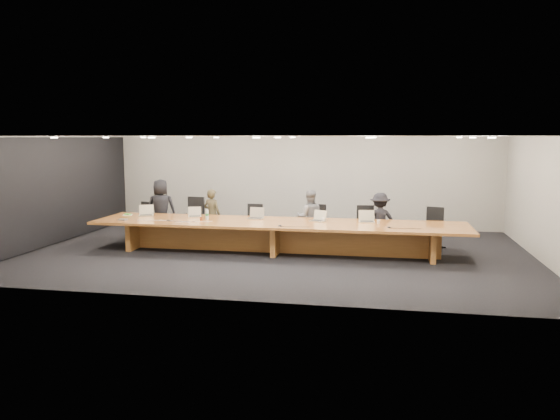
# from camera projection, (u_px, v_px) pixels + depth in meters

# --- Properties ---
(ground) EXTENTS (12.00, 12.00, 0.00)m
(ground) POSITION_uv_depth(u_px,v_px,m) (278.00, 252.00, 13.24)
(ground) COLOR black
(ground) RESTS_ON ground
(back_wall) EXTENTS (12.00, 0.02, 2.80)m
(back_wall) POSITION_uv_depth(u_px,v_px,m) (302.00, 182.00, 16.95)
(back_wall) COLOR #B1ADA1
(back_wall) RESTS_ON ground
(left_wall_panel) EXTENTS (0.08, 7.84, 2.74)m
(left_wall_panel) POSITION_uv_depth(u_px,v_px,m) (53.00, 192.00, 14.15)
(left_wall_panel) COLOR black
(left_wall_panel) RESTS_ON ground
(conference_table) EXTENTS (9.00, 1.80, 0.75)m
(conference_table) POSITION_uv_depth(u_px,v_px,m) (278.00, 231.00, 13.17)
(conference_table) COLOR brown
(conference_table) RESTS_ON ground
(chair_far_left) EXTENTS (0.65, 0.65, 0.99)m
(chair_far_left) POSITION_uv_depth(u_px,v_px,m) (143.00, 219.00, 15.21)
(chair_far_left) COLOR black
(chair_far_left) RESTS_ON ground
(chair_left) EXTENTS (0.68, 0.68, 1.17)m
(chair_left) POSITION_uv_depth(u_px,v_px,m) (192.00, 218.00, 14.91)
(chair_left) COLOR black
(chair_left) RESTS_ON ground
(chair_mid_left) EXTENTS (0.54, 0.54, 1.01)m
(chair_mid_left) POSITION_uv_depth(u_px,v_px,m) (253.00, 223.00, 14.63)
(chair_mid_left) COLOR black
(chair_mid_left) RESTS_ON ground
(chair_mid_right) EXTENTS (0.67, 0.67, 1.04)m
(chair_mid_right) POSITION_uv_depth(u_px,v_px,m) (315.00, 224.00, 14.30)
(chair_mid_right) COLOR black
(chair_mid_right) RESTS_ON ground
(chair_right) EXTENTS (0.59, 0.59, 1.05)m
(chair_right) POSITION_uv_depth(u_px,v_px,m) (366.00, 226.00, 13.99)
(chair_right) COLOR black
(chair_right) RESTS_ON ground
(chair_far_right) EXTENTS (0.66, 0.66, 1.04)m
(chair_far_right) POSITION_uv_depth(u_px,v_px,m) (433.00, 227.00, 13.75)
(chair_far_right) COLOR black
(chair_far_right) RESTS_ON ground
(person_a) EXTENTS (0.90, 0.69, 1.64)m
(person_a) POSITION_uv_depth(u_px,v_px,m) (161.00, 209.00, 14.96)
(person_a) COLOR black
(person_a) RESTS_ON ground
(person_b) EXTENTS (0.59, 0.47, 1.40)m
(person_b) POSITION_uv_depth(u_px,v_px,m) (212.00, 215.00, 14.72)
(person_b) COLOR #302B1A
(person_b) RESTS_ON ground
(person_c) EXTENTS (0.78, 0.66, 1.43)m
(person_c) POSITION_uv_depth(u_px,v_px,m) (309.00, 217.00, 14.16)
(person_c) COLOR slate
(person_c) RESTS_ON ground
(person_d) EXTENTS (0.98, 0.69, 1.39)m
(person_d) POSITION_uv_depth(u_px,v_px,m) (380.00, 220.00, 13.82)
(person_d) COLOR black
(person_d) RESTS_ON ground
(laptop_a) EXTENTS (0.44, 0.38, 0.29)m
(laptop_a) POSITION_uv_depth(u_px,v_px,m) (146.00, 210.00, 14.14)
(laptop_a) COLOR beige
(laptop_a) RESTS_ON conference_table
(laptop_b) EXTENTS (0.39, 0.34, 0.26)m
(laptop_b) POSITION_uv_depth(u_px,v_px,m) (195.00, 212.00, 13.95)
(laptop_b) COLOR #BDB090
(laptop_b) RESTS_ON conference_table
(laptop_c) EXTENTS (0.40, 0.31, 0.29)m
(laptop_c) POSITION_uv_depth(u_px,v_px,m) (255.00, 213.00, 13.61)
(laptop_c) COLOR tan
(laptop_c) RESTS_ON conference_table
(laptop_d) EXTENTS (0.42, 0.37, 0.27)m
(laptop_d) POSITION_uv_depth(u_px,v_px,m) (318.00, 216.00, 13.22)
(laptop_d) COLOR #C4B996
(laptop_d) RESTS_ON conference_table
(laptop_e) EXTENTS (0.40, 0.32, 0.29)m
(laptop_e) POSITION_uv_depth(u_px,v_px,m) (367.00, 216.00, 13.07)
(laptop_e) COLOR beige
(laptop_e) RESTS_ON conference_table
(water_bottle) EXTENTS (0.09, 0.09, 0.25)m
(water_bottle) POSITION_uv_depth(u_px,v_px,m) (207.00, 215.00, 13.50)
(water_bottle) COLOR #A9B8B5
(water_bottle) RESTS_ON conference_table
(amber_mug) EXTENTS (0.09, 0.09, 0.09)m
(amber_mug) POSITION_uv_depth(u_px,v_px,m) (201.00, 219.00, 13.37)
(amber_mug) COLOR maroon
(amber_mug) RESTS_ON conference_table
(paper_cup_near) EXTENTS (0.09, 0.09, 0.09)m
(paper_cup_near) POSITION_uv_depth(u_px,v_px,m) (323.00, 220.00, 13.20)
(paper_cup_near) COLOR white
(paper_cup_near) RESTS_ON conference_table
(paper_cup_far) EXTENTS (0.08, 0.08, 0.08)m
(paper_cup_far) POSITION_uv_depth(u_px,v_px,m) (378.00, 222.00, 12.89)
(paper_cup_far) COLOR beige
(paper_cup_far) RESTS_ON conference_table
(notepad) EXTENTS (0.26, 0.23, 0.01)m
(notepad) POSITION_uv_depth(u_px,v_px,m) (128.00, 215.00, 14.29)
(notepad) COLOR white
(notepad) RESTS_ON conference_table
(lime_gadget) EXTENTS (0.19, 0.15, 0.03)m
(lime_gadget) POSITION_uv_depth(u_px,v_px,m) (128.00, 214.00, 14.26)
(lime_gadget) COLOR green
(lime_gadget) RESTS_ON notepad
(av_box) EXTENTS (0.22, 0.17, 0.03)m
(av_box) POSITION_uv_depth(u_px,v_px,m) (123.00, 220.00, 13.41)
(av_box) COLOR #A6A6AA
(av_box) RESTS_ON conference_table
(mic_left) EXTENTS (0.15, 0.15, 0.03)m
(mic_left) POSITION_uv_depth(u_px,v_px,m) (168.00, 220.00, 13.32)
(mic_left) COLOR black
(mic_left) RESTS_ON conference_table
(mic_center) EXTENTS (0.13, 0.13, 0.03)m
(mic_center) POSITION_uv_depth(u_px,v_px,m) (280.00, 226.00, 12.52)
(mic_center) COLOR black
(mic_center) RESTS_ON conference_table
(mic_right) EXTENTS (0.13, 0.13, 0.03)m
(mic_right) POSITION_uv_depth(u_px,v_px,m) (389.00, 227.00, 12.30)
(mic_right) COLOR black
(mic_right) RESTS_ON conference_table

